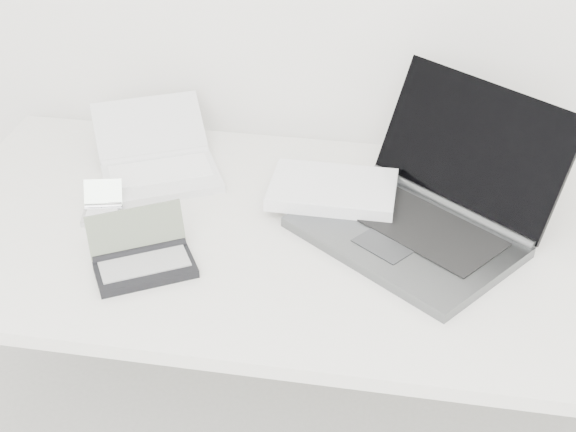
% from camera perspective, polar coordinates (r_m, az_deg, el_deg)
% --- Properties ---
extents(desk, '(1.60, 0.80, 0.73)m').
position_cam_1_polar(desk, '(1.69, 1.24, -2.36)').
color(desk, white).
rests_on(desk, ground).
extents(laptop_large, '(0.62, 0.58, 0.27)m').
position_cam_1_polar(laptop_large, '(1.68, 8.11, 0.80)').
color(laptop_large, '#56595B').
rests_on(laptop_large, desk).
extents(netbook_open_white, '(0.37, 0.39, 0.11)m').
position_cam_1_polar(netbook_open_white, '(1.87, -9.23, 3.74)').
color(netbook_open_white, white).
rests_on(netbook_open_white, desk).
extents(pda_silver, '(0.10, 0.11, 0.06)m').
position_cam_1_polar(pda_silver, '(1.75, -13.06, 0.46)').
color(pda_silver, '#B9B9BE').
rests_on(pda_silver, desk).
extents(palmtop_charcoal, '(0.23, 0.21, 0.10)m').
position_cam_1_polar(palmtop_charcoal, '(1.57, -10.29, -3.02)').
color(palmtop_charcoal, black).
rests_on(palmtop_charcoal, desk).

